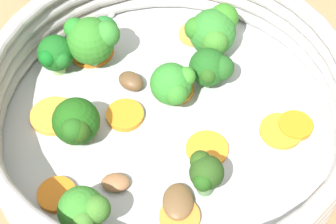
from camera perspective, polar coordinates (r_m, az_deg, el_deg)
ground_plane at (r=0.53m, az=0.00°, el=-2.03°), size 4.00×4.00×0.00m
skillet at (r=0.52m, az=0.00°, el=-1.52°), size 0.31×0.31×0.02m
skillet_rim_wall at (r=0.49m, az=0.00°, el=1.09°), size 0.33×0.33×0.06m
skillet_rivet_left at (r=0.61m, az=-5.82°, el=9.91°), size 0.01×0.01×0.01m
skillet_rivet_right at (r=0.59m, az=-11.53°, el=6.95°), size 0.01×0.01×0.01m
carrot_slice_0 at (r=0.52m, az=-9.25°, el=-1.00°), size 0.06×0.06×0.01m
carrot_slice_1 at (r=0.53m, az=-11.58°, el=-0.38°), size 0.04×0.04×0.00m
carrot_slice_2 at (r=0.59m, az=2.77°, el=7.90°), size 0.04×0.04×0.00m
carrot_slice_3 at (r=0.54m, az=0.77°, el=2.30°), size 0.04×0.04×0.00m
carrot_slice_4 at (r=0.50m, az=3.99°, el=-3.74°), size 0.05×0.05×0.00m
carrot_slice_5 at (r=0.52m, az=-4.39°, el=-0.32°), size 0.05×0.05×0.01m
carrot_slice_6 at (r=0.52m, az=11.39°, el=-1.90°), size 0.05×0.05×0.00m
carrot_slice_7 at (r=0.57m, az=-7.79°, el=6.20°), size 0.06×0.06×0.00m
carrot_slice_8 at (r=0.48m, az=-11.22°, el=-8.23°), size 0.04×0.04×0.01m
carrot_slice_9 at (r=0.52m, az=12.83°, el=-1.35°), size 0.04×0.04×0.01m
carrot_slice_10 at (r=0.46m, az=1.17°, el=-10.60°), size 0.05×0.05×0.00m
broccoli_floret_0 at (r=0.51m, az=0.49°, el=2.78°), size 0.04×0.04×0.04m
broccoli_floret_1 at (r=0.44m, az=-8.42°, el=-9.93°), size 0.04×0.04×0.05m
broccoli_floret_2 at (r=0.55m, az=4.62°, el=8.21°), size 0.05×0.05×0.05m
broccoli_floret_3 at (r=0.46m, az=3.78°, el=-6.25°), size 0.04×0.03×0.04m
broccoli_floret_4 at (r=0.49m, az=-9.33°, el=-1.13°), size 0.05×0.04×0.05m
broccoli_floret_5 at (r=0.54m, az=-7.58°, el=7.44°), size 0.05×0.05×0.05m
broccoli_floret_6 at (r=0.53m, az=4.36°, el=4.48°), size 0.04×0.04×0.04m
broccoli_floret_7 at (r=0.55m, az=-11.35°, el=5.74°), size 0.04×0.04×0.04m
mushroom_piece_0 at (r=0.48m, az=-5.35°, el=-7.15°), size 0.02×0.03×0.01m
mushroom_piece_1 at (r=0.54m, az=-3.77°, el=3.15°), size 0.03×0.03×0.01m
mushroom_piece_2 at (r=0.47m, az=1.26°, el=-9.06°), size 0.04×0.03×0.01m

